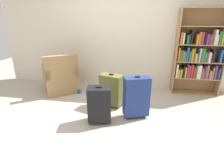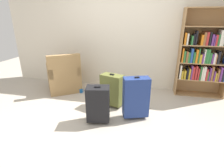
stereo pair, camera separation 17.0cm
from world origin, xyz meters
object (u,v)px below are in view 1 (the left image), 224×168
object	(u,v)px
mug	(78,91)
armchair	(61,78)
suitcase_navy_blue	(136,97)
bookshelf	(199,55)
suitcase_black	(99,104)
suitcase_olive	(111,90)

from	to	relation	value
mug	armchair	bearing A→B (deg)	172.48
suitcase_navy_blue	armchair	bearing A→B (deg)	153.75
bookshelf	suitcase_navy_blue	world-z (taller)	bookshelf
suitcase_navy_blue	suitcase_black	size ratio (longest dim) A/B	1.18
armchair	suitcase_black	world-z (taller)	armchair
bookshelf	mug	distance (m)	2.77
suitcase_navy_blue	suitcase_black	bearing A→B (deg)	-156.31
mug	bookshelf	bearing A→B (deg)	10.56
bookshelf	suitcase_olive	xyz separation A→B (m)	(-1.75, -0.95, -0.54)
suitcase_navy_blue	suitcase_olive	size ratio (longest dim) A/B	1.14
suitcase_navy_blue	mug	bearing A→B (deg)	148.64
suitcase_olive	suitcase_navy_blue	bearing A→B (deg)	-35.26
armchair	suitcase_olive	xyz separation A→B (m)	(1.27, -0.52, 0.03)
mug	suitcase_navy_blue	distance (m)	1.60
suitcase_navy_blue	suitcase_olive	world-z (taller)	suitcase_navy_blue
bookshelf	mug	bearing A→B (deg)	-169.44
armchair	mug	xyz separation A→B (m)	(0.43, -0.06, -0.27)
suitcase_navy_blue	suitcase_olive	distance (m)	0.60
mug	suitcase_black	bearing A→B (deg)	-54.90
armchair	mug	distance (m)	0.51
suitcase_olive	suitcase_black	bearing A→B (deg)	-98.89
armchair	suitcase_olive	distance (m)	1.38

